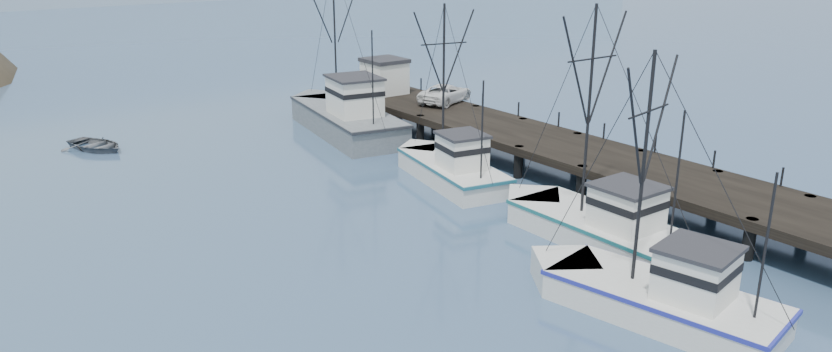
{
  "coord_description": "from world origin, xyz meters",
  "views": [
    {
      "loc": [
        -19.3,
        -15.0,
        14.17
      ],
      "look_at": [
        1.99,
        13.79,
        2.5
      ],
      "focal_mm": 32.0,
      "sensor_mm": 36.0,
      "label": 1
    }
  ],
  "objects_px": {
    "pier": "(549,144)",
    "trawler_mid": "(654,296)",
    "work_vessel": "(345,116)",
    "pickup_truck": "(445,93)",
    "pier_shed": "(385,76)",
    "motorboat": "(97,150)",
    "trawler_far": "(450,168)",
    "trawler_near": "(598,225)"
  },
  "relations": [
    {
      "from": "trawler_mid",
      "to": "work_vessel",
      "type": "distance_m",
      "value": 31.76
    },
    {
      "from": "work_vessel",
      "to": "motorboat",
      "type": "relative_size",
      "value": 3.22
    },
    {
      "from": "pier",
      "to": "trawler_near",
      "type": "height_order",
      "value": "trawler_near"
    },
    {
      "from": "work_vessel",
      "to": "pickup_truck",
      "type": "relative_size",
      "value": 2.99
    },
    {
      "from": "trawler_far",
      "to": "work_vessel",
      "type": "xyz_separation_m",
      "value": [
        0.92,
        13.69,
        0.41
      ]
    },
    {
      "from": "pickup_truck",
      "to": "trawler_near",
      "type": "bearing_deg",
      "value": 138.22
    },
    {
      "from": "pier",
      "to": "trawler_far",
      "type": "bearing_deg",
      "value": 162.49
    },
    {
      "from": "work_vessel",
      "to": "pier_shed",
      "type": "distance_m",
      "value": 6.11
    },
    {
      "from": "pier",
      "to": "pier_shed",
      "type": "relative_size",
      "value": 13.75
    },
    {
      "from": "trawler_mid",
      "to": "trawler_far",
      "type": "distance_m",
      "value": 18.13
    },
    {
      "from": "pier",
      "to": "pickup_truck",
      "type": "distance_m",
      "value": 12.41
    },
    {
      "from": "trawler_far",
      "to": "pickup_truck",
      "type": "xyz_separation_m",
      "value": [
        7.84,
        10.28,
        1.89
      ]
    },
    {
      "from": "trawler_mid",
      "to": "work_vessel",
      "type": "height_order",
      "value": "work_vessel"
    },
    {
      "from": "work_vessel",
      "to": "pickup_truck",
      "type": "bearing_deg",
      "value": -26.24
    },
    {
      "from": "pier_shed",
      "to": "trawler_mid",
      "type": "bearing_deg",
      "value": -106.89
    },
    {
      "from": "pier",
      "to": "trawler_mid",
      "type": "height_order",
      "value": "trawler_mid"
    },
    {
      "from": "trawler_far",
      "to": "pickup_truck",
      "type": "distance_m",
      "value": 13.07
    },
    {
      "from": "pier",
      "to": "pier_shed",
      "type": "bearing_deg",
      "value": 90.64
    },
    {
      "from": "pier",
      "to": "motorboat",
      "type": "bearing_deg",
      "value": 134.78
    },
    {
      "from": "trawler_mid",
      "to": "trawler_far",
      "type": "relative_size",
      "value": 0.99
    },
    {
      "from": "trawler_near",
      "to": "trawler_mid",
      "type": "bearing_deg",
      "value": -122.67
    },
    {
      "from": "trawler_far",
      "to": "motorboat",
      "type": "bearing_deg",
      "value": 127.73
    },
    {
      "from": "work_vessel",
      "to": "motorboat",
      "type": "distance_m",
      "value": 17.52
    },
    {
      "from": "work_vessel",
      "to": "pier_shed",
      "type": "bearing_deg",
      "value": 23.85
    },
    {
      "from": "trawler_near",
      "to": "pickup_truck",
      "type": "relative_size",
      "value": 2.26
    },
    {
      "from": "motorboat",
      "to": "trawler_far",
      "type": "bearing_deg",
      "value": -74.63
    },
    {
      "from": "pier_shed",
      "to": "motorboat",
      "type": "xyz_separation_m",
      "value": [
        -21.55,
        3.92,
        -3.42
      ]
    },
    {
      "from": "trawler_near",
      "to": "trawler_mid",
      "type": "height_order",
      "value": "trawler_near"
    },
    {
      "from": "pier",
      "to": "motorboat",
      "type": "relative_size",
      "value": 9.24
    },
    {
      "from": "pier",
      "to": "trawler_mid",
      "type": "relative_size",
      "value": 4.11
    },
    {
      "from": "trawler_far",
      "to": "motorboat",
      "type": "xyz_separation_m",
      "value": [
        -15.41,
        19.92,
        -0.82
      ]
    },
    {
      "from": "pier",
      "to": "motorboat",
      "type": "xyz_separation_m",
      "value": [
        -21.75,
        21.92,
        -1.69
      ]
    },
    {
      "from": "pickup_truck",
      "to": "pier",
      "type": "bearing_deg",
      "value": 151.32
    },
    {
      "from": "work_vessel",
      "to": "trawler_near",
      "type": "bearing_deg",
      "value": -92.32
    },
    {
      "from": "work_vessel",
      "to": "motorboat",
      "type": "bearing_deg",
      "value": 159.13
    },
    {
      "from": "work_vessel",
      "to": "trawler_mid",
      "type": "bearing_deg",
      "value": -99.06
    },
    {
      "from": "trawler_mid",
      "to": "pier_shed",
      "type": "relative_size",
      "value": 3.34
    },
    {
      "from": "pickup_truck",
      "to": "motorboat",
      "type": "distance_m",
      "value": 25.32
    },
    {
      "from": "trawler_far",
      "to": "pier_shed",
      "type": "bearing_deg",
      "value": 69.01
    },
    {
      "from": "pickup_truck",
      "to": "pier_shed",
      "type": "bearing_deg",
      "value": -5.14
    },
    {
      "from": "work_vessel",
      "to": "trawler_far",
      "type": "bearing_deg",
      "value": -93.84
    },
    {
      "from": "pier",
      "to": "work_vessel",
      "type": "bearing_deg",
      "value": 109.06
    }
  ]
}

